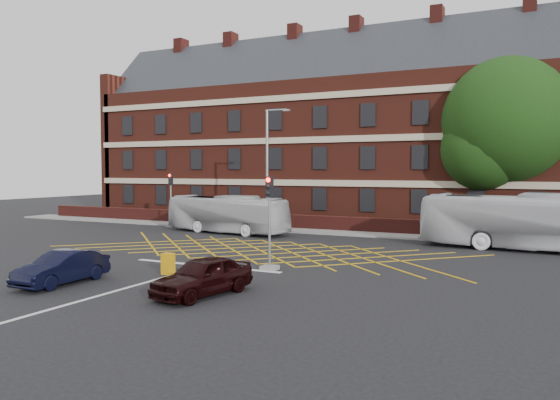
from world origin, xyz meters
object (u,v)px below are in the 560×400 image
at_px(car_navy, 62,268).
at_px(street_lamp, 268,192).
at_px(deciduous_tree, 506,130).
at_px(bus_left, 227,214).
at_px(traffic_light_near, 270,232).
at_px(traffic_light_far, 171,205).
at_px(car_maroon, 203,276).
at_px(direction_signs, 186,208).
at_px(utility_cabinet, 168,264).
at_px(bus_right, 528,222).

height_order(car_navy, street_lamp, street_lamp).
distance_m(car_navy, deciduous_tree, 31.13).
distance_m(bus_left, deciduous_tree, 20.90).
bearing_deg(traffic_light_near, bus_left, 129.17).
distance_m(bus_left, traffic_light_far, 6.51).
xyz_separation_m(bus_left, traffic_light_near, (9.45, -11.60, 0.40)).
distance_m(car_navy, car_maroon, 6.24).
bearing_deg(direction_signs, utility_cabinet, -56.24).
bearing_deg(direction_signs, deciduous_tree, 12.18).
height_order(traffic_light_near, direction_signs, traffic_light_near).
height_order(bus_left, car_maroon, bus_left).
xyz_separation_m(car_navy, traffic_light_far, (-9.66, 19.68, 1.10)).
distance_m(street_lamp, utility_cabinet, 15.49).
distance_m(car_maroon, traffic_light_near, 5.65).
height_order(bus_left, street_lamp, street_lamp).
bearing_deg(bus_right, deciduous_tree, 16.02).
height_order(bus_right, deciduous_tree, deciduous_tree).
height_order(car_maroon, direction_signs, direction_signs).
bearing_deg(utility_cabinet, bus_left, 112.29).
height_order(street_lamp, utility_cabinet, street_lamp).
distance_m(car_maroon, direction_signs, 25.84).
height_order(street_lamp, direction_signs, street_lamp).
bearing_deg(deciduous_tree, car_maroon, -108.20).
relative_size(street_lamp, direction_signs, 3.99).
bearing_deg(deciduous_tree, direction_signs, -167.82).
bearing_deg(car_navy, car_maroon, 6.62).
height_order(car_maroon, utility_cabinet, car_maroon).
xyz_separation_m(traffic_light_far, street_lamp, (9.38, -1.17, 1.24)).
relative_size(car_maroon, direction_signs, 1.89).
height_order(car_navy, deciduous_tree, deciduous_tree).
height_order(deciduous_tree, utility_cabinet, deciduous_tree).
xyz_separation_m(bus_left, car_maroon, (9.57, -17.16, -0.65)).
xyz_separation_m(car_navy, utility_cabinet, (2.56, 3.49, -0.19)).
bearing_deg(bus_right, utility_cabinet, 140.77).
xyz_separation_m(bus_left, street_lamp, (3.10, 0.52, 1.64)).
bearing_deg(traffic_light_near, traffic_light_far, 139.81).
distance_m(street_lamp, direction_signs, 9.73).
bearing_deg(street_lamp, car_maroon, -69.91).
distance_m(deciduous_tree, direction_signs, 25.37).
xyz_separation_m(bus_left, direction_signs, (-6.04, 3.43, 0.02)).
xyz_separation_m(car_navy, traffic_light_near, (6.07, 6.39, 1.10)).
relative_size(street_lamp, utility_cabinet, 9.42).
distance_m(bus_left, direction_signs, 6.95).
distance_m(car_navy, traffic_light_far, 21.95).
bearing_deg(traffic_light_near, deciduous_tree, 66.99).
bearing_deg(utility_cabinet, car_maroon, -36.22).
xyz_separation_m(car_navy, car_maroon, (6.18, 0.84, 0.05)).
bearing_deg(traffic_light_far, deciduous_tree, 15.94).
relative_size(deciduous_tree, direction_signs, 5.72).
xyz_separation_m(bus_right, traffic_light_near, (-10.37, -11.82, 0.13)).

